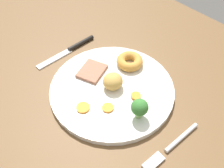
% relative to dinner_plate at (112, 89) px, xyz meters
% --- Properties ---
extents(dining_table, '(1.20, 0.84, 0.04)m').
position_rel_dinner_plate_xyz_m(dining_table, '(0.01, -0.02, -0.02)').
color(dining_table, brown).
rests_on(dining_table, ground).
extents(dinner_plate, '(0.29, 0.29, 0.01)m').
position_rel_dinner_plate_xyz_m(dinner_plate, '(0.00, 0.00, 0.00)').
color(dinner_plate, white).
rests_on(dinner_plate, dining_table).
extents(meat_slice_main, '(0.08, 0.08, 0.01)m').
position_rel_dinner_plate_xyz_m(meat_slice_main, '(0.07, 0.00, 0.01)').
color(meat_slice_main, '#9E664C').
rests_on(meat_slice_main, dinner_plate).
extents(yorkshire_pudding, '(0.07, 0.07, 0.02)m').
position_rel_dinner_plate_xyz_m(yorkshire_pudding, '(0.03, -0.08, 0.02)').
color(yorkshire_pudding, '#C68938').
rests_on(yorkshire_pudding, dinner_plate).
extents(roast_potato_left, '(0.06, 0.06, 0.04)m').
position_rel_dinner_plate_xyz_m(roast_potato_left, '(-0.00, -0.00, 0.03)').
color(roast_potato_left, tan).
rests_on(roast_potato_left, dinner_plate).
extents(carrot_coin_front, '(0.03, 0.03, 0.00)m').
position_rel_dinner_plate_xyz_m(carrot_coin_front, '(-0.04, 0.05, 0.01)').
color(carrot_coin_front, orange).
rests_on(carrot_coin_front, dinner_plate).
extents(carrot_coin_back, '(0.03, 0.03, 0.00)m').
position_rel_dinner_plate_xyz_m(carrot_coin_back, '(-0.00, 0.09, 0.01)').
color(carrot_coin_back, orange).
rests_on(carrot_coin_back, dinner_plate).
extents(carrot_coin_side, '(0.02, 0.02, 0.01)m').
position_rel_dinner_plate_xyz_m(carrot_coin_side, '(-0.06, -0.02, 0.01)').
color(carrot_coin_side, orange).
rests_on(carrot_coin_side, dinner_plate).
extents(broccoli_floret, '(0.04, 0.04, 0.05)m').
position_rel_dinner_plate_xyz_m(broccoli_floret, '(-0.10, 0.01, 0.04)').
color(broccoli_floret, '#8CB766').
rests_on(broccoli_floret, dinner_plate).
extents(fork, '(0.02, 0.15, 0.01)m').
position_rel_dinner_plate_xyz_m(fork, '(-0.19, 0.01, -0.00)').
color(fork, silver).
rests_on(fork, dining_table).
extents(knife, '(0.02, 0.19, 0.01)m').
position_rel_dinner_plate_xyz_m(knife, '(0.19, -0.02, -0.00)').
color(knife, black).
rests_on(knife, dining_table).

